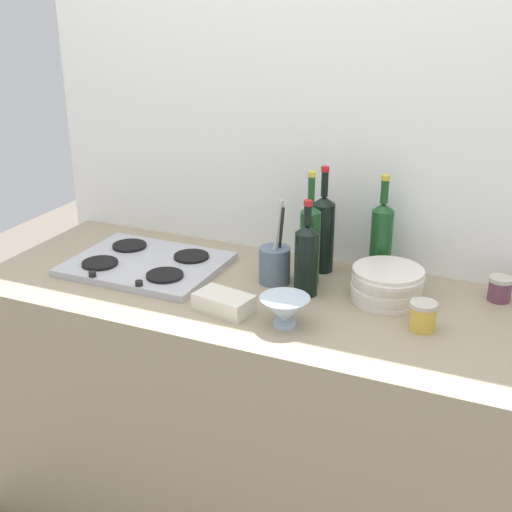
{
  "coord_description": "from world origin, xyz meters",
  "views": [
    {
      "loc": [
        0.78,
        -1.77,
        1.81
      ],
      "look_at": [
        0.0,
        0.0,
        1.02
      ],
      "focal_mm": 47.88,
      "sensor_mm": 36.0,
      "label": 1
    }
  ],
  "objects_px": {
    "mixing_bowl": "(285,310)",
    "condiment_jar_rear": "(423,316)",
    "wine_bottle_leftmost": "(306,258)",
    "wine_bottle_mid_right": "(310,242)",
    "butter_dish": "(224,303)",
    "wine_bottle_rightmost": "(381,239)",
    "wine_bottle_mid_left": "(323,232)",
    "condiment_jar_front": "(500,289)",
    "stovetop_hob": "(146,264)",
    "plate_stack": "(387,285)",
    "utensil_crock": "(275,264)"
  },
  "relations": [
    {
      "from": "stovetop_hob",
      "to": "butter_dish",
      "type": "xyz_separation_m",
      "value": [
        0.38,
        -0.18,
        0.01
      ]
    },
    {
      "from": "plate_stack",
      "to": "wine_bottle_mid_left",
      "type": "bearing_deg",
      "value": 151.11
    },
    {
      "from": "wine_bottle_mid_left",
      "to": "condiment_jar_front",
      "type": "distance_m",
      "value": 0.58
    },
    {
      "from": "wine_bottle_mid_right",
      "to": "condiment_jar_rear",
      "type": "height_order",
      "value": "wine_bottle_mid_right"
    },
    {
      "from": "stovetop_hob",
      "to": "wine_bottle_mid_right",
      "type": "distance_m",
      "value": 0.57
    },
    {
      "from": "plate_stack",
      "to": "wine_bottle_leftmost",
      "type": "height_order",
      "value": "wine_bottle_leftmost"
    },
    {
      "from": "mixing_bowl",
      "to": "butter_dish",
      "type": "relative_size",
      "value": 0.86
    },
    {
      "from": "wine_bottle_mid_left",
      "to": "condiment_jar_front",
      "type": "bearing_deg",
      "value": -0.49
    },
    {
      "from": "plate_stack",
      "to": "utensil_crock",
      "type": "relative_size",
      "value": 0.8
    },
    {
      "from": "plate_stack",
      "to": "condiment_jar_rear",
      "type": "height_order",
      "value": "plate_stack"
    },
    {
      "from": "mixing_bowl",
      "to": "condiment_jar_rear",
      "type": "bearing_deg",
      "value": 20.28
    },
    {
      "from": "wine_bottle_mid_right",
      "to": "utensil_crock",
      "type": "bearing_deg",
      "value": -157.35
    },
    {
      "from": "plate_stack",
      "to": "wine_bottle_leftmost",
      "type": "relative_size",
      "value": 0.73
    },
    {
      "from": "stovetop_hob",
      "to": "mixing_bowl",
      "type": "xyz_separation_m",
      "value": [
        0.58,
        -0.2,
        0.03
      ]
    },
    {
      "from": "stovetop_hob",
      "to": "wine_bottle_leftmost",
      "type": "relative_size",
      "value": 1.65
    },
    {
      "from": "wine_bottle_leftmost",
      "to": "wine_bottle_rightmost",
      "type": "bearing_deg",
      "value": 50.89
    },
    {
      "from": "wine_bottle_mid_right",
      "to": "utensil_crock",
      "type": "xyz_separation_m",
      "value": [
        -0.1,
        -0.04,
        -0.08
      ]
    },
    {
      "from": "plate_stack",
      "to": "wine_bottle_mid_right",
      "type": "bearing_deg",
      "value": 173.95
    },
    {
      "from": "mixing_bowl",
      "to": "wine_bottle_leftmost",
      "type": "bearing_deg",
      "value": 94.37
    },
    {
      "from": "wine_bottle_mid_right",
      "to": "wine_bottle_rightmost",
      "type": "bearing_deg",
      "value": 33.59
    },
    {
      "from": "utensil_crock",
      "to": "condiment_jar_front",
      "type": "relative_size",
      "value": 3.7
    },
    {
      "from": "mixing_bowl",
      "to": "condiment_jar_front",
      "type": "height_order",
      "value": "mixing_bowl"
    },
    {
      "from": "condiment_jar_rear",
      "to": "butter_dish",
      "type": "bearing_deg",
      "value": -168.0
    },
    {
      "from": "wine_bottle_mid_left",
      "to": "butter_dish",
      "type": "xyz_separation_m",
      "value": [
        -0.17,
        -0.4,
        -0.11
      ]
    },
    {
      "from": "utensil_crock",
      "to": "condiment_jar_rear",
      "type": "relative_size",
      "value": 3.4
    },
    {
      "from": "stovetop_hob",
      "to": "plate_stack",
      "type": "relative_size",
      "value": 2.25
    },
    {
      "from": "wine_bottle_mid_left",
      "to": "condiment_jar_rear",
      "type": "height_order",
      "value": "wine_bottle_mid_left"
    },
    {
      "from": "butter_dish",
      "to": "utensil_crock",
      "type": "bearing_deg",
      "value": 76.74
    },
    {
      "from": "wine_bottle_mid_right",
      "to": "butter_dish",
      "type": "relative_size",
      "value": 2.2
    },
    {
      "from": "stovetop_hob",
      "to": "condiment_jar_front",
      "type": "distance_m",
      "value": 1.14
    },
    {
      "from": "wine_bottle_mid_left",
      "to": "wine_bottle_rightmost",
      "type": "xyz_separation_m",
      "value": [
        0.19,
        0.02,
        -0.0
      ]
    },
    {
      "from": "plate_stack",
      "to": "wine_bottle_rightmost",
      "type": "relative_size",
      "value": 0.64
    },
    {
      "from": "wine_bottle_rightmost",
      "to": "condiment_jar_front",
      "type": "distance_m",
      "value": 0.39
    },
    {
      "from": "wine_bottle_mid_right",
      "to": "condiment_jar_rear",
      "type": "distance_m",
      "value": 0.44
    },
    {
      "from": "wine_bottle_leftmost",
      "to": "condiment_jar_rear",
      "type": "height_order",
      "value": "wine_bottle_leftmost"
    },
    {
      "from": "mixing_bowl",
      "to": "wine_bottle_rightmost",
      "type": "bearing_deg",
      "value": 69.95
    },
    {
      "from": "wine_bottle_leftmost",
      "to": "mixing_bowl",
      "type": "xyz_separation_m",
      "value": [
        0.02,
        -0.22,
        -0.07
      ]
    },
    {
      "from": "wine_bottle_mid_right",
      "to": "condiment_jar_front",
      "type": "height_order",
      "value": "wine_bottle_mid_right"
    },
    {
      "from": "butter_dish",
      "to": "condiment_jar_front",
      "type": "height_order",
      "value": "condiment_jar_front"
    },
    {
      "from": "condiment_jar_rear",
      "to": "condiment_jar_front",
      "type": "bearing_deg",
      "value": 57.68
    },
    {
      "from": "wine_bottle_mid_left",
      "to": "condiment_jar_front",
      "type": "height_order",
      "value": "wine_bottle_mid_left"
    },
    {
      "from": "wine_bottle_mid_left",
      "to": "wine_bottle_leftmost",
      "type": "bearing_deg",
      "value": -85.74
    },
    {
      "from": "wine_bottle_mid_right",
      "to": "butter_dish",
      "type": "height_order",
      "value": "wine_bottle_mid_right"
    },
    {
      "from": "utensil_crock",
      "to": "condiment_jar_front",
      "type": "bearing_deg",
      "value": 12.53
    },
    {
      "from": "wine_bottle_rightmost",
      "to": "mixing_bowl",
      "type": "distance_m",
      "value": 0.47
    },
    {
      "from": "stovetop_hob",
      "to": "condiment_jar_front",
      "type": "height_order",
      "value": "condiment_jar_front"
    },
    {
      "from": "mixing_bowl",
      "to": "utensil_crock",
      "type": "distance_m",
      "value": 0.3
    },
    {
      "from": "wine_bottle_rightmost",
      "to": "mixing_bowl",
      "type": "relative_size",
      "value": 2.42
    },
    {
      "from": "condiment_jar_front",
      "to": "mixing_bowl",
      "type": "bearing_deg",
      "value": -142.39
    },
    {
      "from": "wine_bottle_leftmost",
      "to": "condiment_jar_rear",
      "type": "xyz_separation_m",
      "value": [
        0.38,
        -0.09,
        -0.08
      ]
    }
  ]
}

